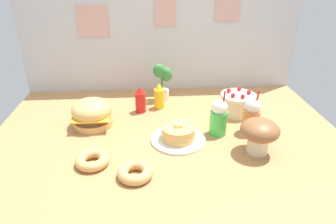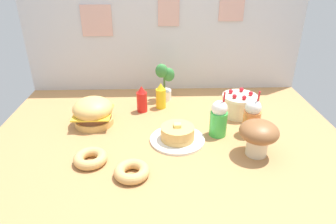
# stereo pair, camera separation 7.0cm
# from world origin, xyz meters

# --- Properties ---
(ground_plane) EXTENTS (2.44, 1.76, 0.02)m
(ground_plane) POSITION_xyz_m (0.00, 0.00, -0.01)
(ground_plane) COLOR #B27F4C
(back_wall) EXTENTS (2.44, 0.04, 0.94)m
(back_wall) POSITION_xyz_m (-0.00, 0.87, 0.48)
(back_wall) COLOR silver
(back_wall) RESTS_ON ground_plane
(burger) EXTENTS (0.29, 0.29, 0.21)m
(burger) POSITION_xyz_m (-0.54, 0.19, 0.10)
(burger) COLOR #DBA859
(burger) RESTS_ON ground_plane
(pancake_stack) EXTENTS (0.37, 0.37, 0.13)m
(pancake_stack) POSITION_xyz_m (0.06, -0.06, 0.04)
(pancake_stack) COLOR white
(pancake_stack) RESTS_ON ground_plane
(layer_cake) EXTENTS (0.27, 0.27, 0.20)m
(layer_cake) POSITION_xyz_m (0.57, 0.31, 0.08)
(layer_cake) COLOR beige
(layer_cake) RESTS_ON ground_plane
(ketchup_bottle) EXTENTS (0.08, 0.08, 0.22)m
(ketchup_bottle) POSITION_xyz_m (-0.19, 0.39, 0.10)
(ketchup_bottle) COLOR red
(ketchup_bottle) RESTS_ON ground_plane
(mustard_bottle) EXTENTS (0.08, 0.08, 0.22)m
(mustard_bottle) POSITION_xyz_m (-0.04, 0.45, 0.10)
(mustard_bottle) COLOR yellow
(mustard_bottle) RESTS_ON ground_plane
(cream_soda_cup) EXTENTS (0.12, 0.12, 0.32)m
(cream_soda_cup) POSITION_xyz_m (0.35, 0.01, 0.13)
(cream_soda_cup) COLOR green
(cream_soda_cup) RESTS_ON ground_plane
(orange_float_cup) EXTENTS (0.12, 0.12, 0.32)m
(orange_float_cup) POSITION_xyz_m (0.58, 0.01, 0.13)
(orange_float_cup) COLOR orange
(orange_float_cup) RESTS_ON ground_plane
(donut_pink_glaze) EXTENTS (0.20, 0.20, 0.06)m
(donut_pink_glaze) POSITION_xyz_m (-0.47, -0.29, 0.03)
(donut_pink_glaze) COLOR tan
(donut_pink_glaze) RESTS_ON ground_plane
(donut_chocolate) EXTENTS (0.20, 0.20, 0.06)m
(donut_chocolate) POSITION_xyz_m (-0.21, -0.42, 0.03)
(donut_chocolate) COLOR tan
(donut_chocolate) RESTS_ON ground_plane
(potted_plant) EXTENTS (0.16, 0.13, 0.33)m
(potted_plant) POSITION_xyz_m (-0.01, 0.62, 0.18)
(potted_plant) COLOR white
(potted_plant) RESTS_ON ground_plane
(mushroom_stool) EXTENTS (0.24, 0.24, 0.23)m
(mushroom_stool) POSITION_xyz_m (0.54, -0.24, 0.14)
(mushroom_stool) COLOR beige
(mushroom_stool) RESTS_ON ground_plane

